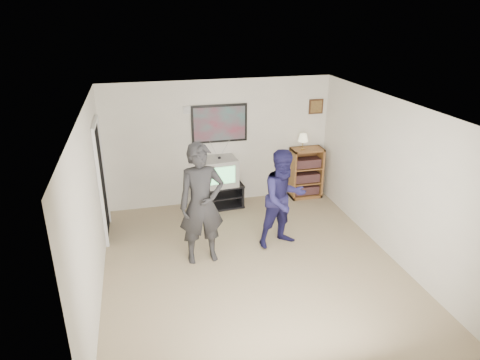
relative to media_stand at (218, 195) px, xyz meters
name	(u,v)px	position (x,y,z in m)	size (l,w,h in m)	color
room_shell	(247,184)	(0.10, -1.88, 1.01)	(4.51, 5.00, 2.51)	#866B55
media_stand	(218,195)	(0.00, 0.00, 0.00)	(0.99, 0.60, 0.48)	black
crt_television	(220,171)	(0.04, 0.00, 0.51)	(0.64, 0.55, 0.55)	#9D9D98
bookshelf	(306,173)	(1.88, 0.05, 0.29)	(0.65, 0.37, 1.07)	brown
table_lamp	(303,142)	(1.77, 0.03, 0.99)	(0.20, 0.20, 0.32)	#F5EEBA
person_tall	(202,204)	(-0.61, -1.85, 0.73)	(0.71, 0.46, 1.93)	#252426
person_short	(284,199)	(0.77, -1.70, 0.60)	(0.82, 0.64, 1.68)	#1E1B4B
controller_left	(202,180)	(-0.56, -1.64, 1.04)	(0.03, 0.11, 0.03)	white
controller_right	(278,178)	(0.74, -1.46, 0.88)	(0.04, 0.13, 0.04)	white
poster	(219,124)	(0.10, 0.25, 1.41)	(1.10, 0.03, 0.75)	black
air_vent	(191,110)	(-0.45, 0.25, 1.71)	(0.28, 0.02, 0.14)	white
small_picture	(316,107)	(2.10, 0.25, 1.64)	(0.30, 0.03, 0.30)	#472B16
doorway	(101,182)	(-2.14, -0.63, 0.76)	(0.03, 0.85, 2.00)	black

